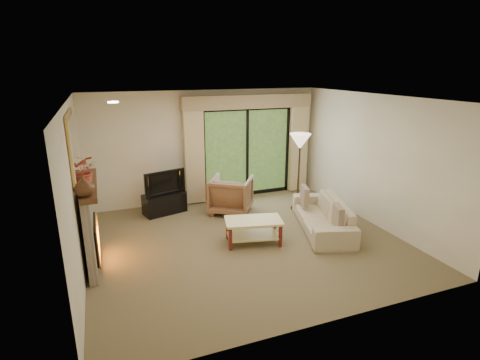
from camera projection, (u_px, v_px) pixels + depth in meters
name	position (u px, v px, depth m)	size (l,w,h in m)	color
floor	(246.00, 241.00, 6.92)	(5.50, 5.50, 0.00)	brown
ceiling	(246.00, 98.00, 6.17)	(5.50, 5.50, 0.00)	white
wall_back	(207.00, 147.00, 8.78)	(5.00, 5.00, 0.00)	beige
wall_front	(326.00, 229.00, 4.30)	(5.00, 5.00, 0.00)	beige
wall_left	(76.00, 191.00, 5.61)	(5.00, 5.00, 0.00)	beige
wall_right	(374.00, 160.00, 7.48)	(5.00, 5.00, 0.00)	beige
fireplace	(89.00, 223.00, 6.00)	(0.24, 1.70, 1.37)	gray
mirror	(73.00, 146.00, 5.61)	(0.07, 1.45, 1.02)	#C29241
sliding_door	(247.00, 152.00, 9.13)	(2.26, 0.10, 2.16)	black
curtain_left	(194.00, 153.00, 8.55)	(0.45, 0.18, 2.35)	#CEB787
curtain_right	(298.00, 145.00, 9.46)	(0.45, 0.18, 2.35)	#CEB787
cornice	(249.00, 102.00, 8.70)	(3.20, 0.24, 0.32)	tan
media_console	(165.00, 203.00, 8.21)	(0.90, 0.41, 0.45)	black
tv	(163.00, 182.00, 8.06)	(0.92, 0.12, 0.53)	black
armchair	(231.00, 195.00, 8.22)	(0.85, 0.88, 0.80)	brown
sofa	(322.00, 215.00, 7.35)	(2.04, 0.80, 0.60)	tan
pillow_near	(338.00, 216.00, 6.73)	(0.11, 0.40, 0.40)	brown
pillow_far	(305.00, 196.00, 7.79)	(0.11, 0.41, 0.41)	brown
coffee_table	(253.00, 231.00, 6.79)	(1.02, 0.56, 0.46)	#F5DA8B
floor_lamp	(299.00, 172.00, 8.26)	(0.46, 0.46, 1.72)	beige
vase	(84.00, 186.00, 5.16)	(0.28, 0.28, 0.29)	#482A17
branches	(83.00, 171.00, 5.53)	(0.45, 0.39, 0.50)	#BB4732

